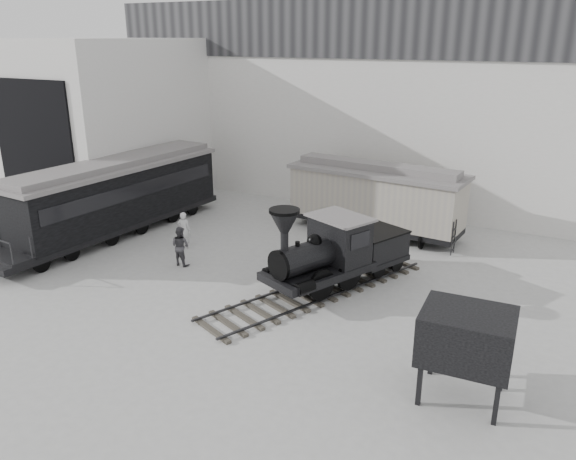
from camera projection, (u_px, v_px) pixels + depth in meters
The scene contains 9 objects.
ground at pixel (247, 319), 19.03m from camera, with size 90.00×90.00×0.00m, color #9E9E9B.
north_wall at pixel (393, 107), 29.74m from camera, with size 34.00×2.51×11.00m.
west_pavilion at pixel (122, 121), 32.28m from camera, with size 7.00×12.11×9.00m.
locomotive at pixel (333, 256), 21.08m from camera, with size 5.81×9.86×3.47m.
boxcar at pixel (376, 197), 26.88m from camera, with size 8.67×3.36×3.47m.
passenger_coach at pixel (117, 196), 26.77m from camera, with size 3.62×12.76×3.37m.
visitor_a at pixel (184, 230), 25.23m from camera, with size 0.61×0.40×1.68m, color silver.
visitor_b at pixel (180, 246), 23.33m from camera, with size 0.81×0.63×1.67m, color #403F43.
coal_hopper at pixel (466, 343), 14.41m from camera, with size 2.39×1.99×2.51m.
Camera 1 is at (9.16, -14.38, 9.09)m, focal length 35.00 mm.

